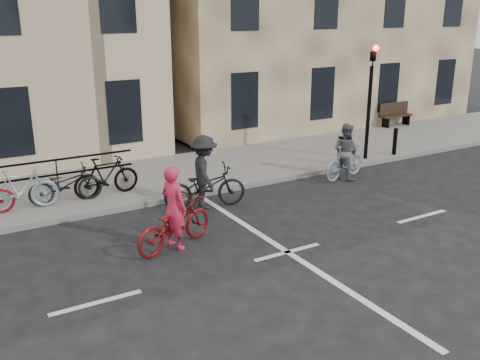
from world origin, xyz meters
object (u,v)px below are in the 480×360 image
cyclist_grey (345,157)px  cyclist_dark (205,180)px  cyclist_pink (174,220)px  traffic_light (370,88)px  bench (395,113)px

cyclist_grey → cyclist_dark: size_ratio=0.81×
cyclist_grey → cyclist_dark: cyclist_dark is taller
cyclist_grey → cyclist_pink: bearing=93.8°
cyclist_pink → cyclist_dark: cyclist_dark is taller
cyclist_pink → cyclist_grey: bearing=-92.9°
traffic_light → cyclist_grey: bearing=-151.1°
traffic_light → cyclist_dark: size_ratio=1.77×
traffic_light → cyclist_pink: size_ratio=1.83×
traffic_light → cyclist_grey: traffic_light is taller
bench → cyclist_dark: cyclist_dark is taller
bench → cyclist_dark: 12.12m
traffic_light → bench: (4.80, 3.39, -1.78)m
bench → cyclist_pink: (-12.90, -6.31, -0.05)m
cyclist_pink → cyclist_grey: size_ratio=1.18×
cyclist_pink → cyclist_dark: bearing=-61.6°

